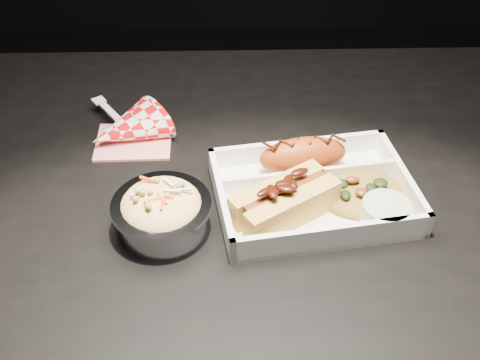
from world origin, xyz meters
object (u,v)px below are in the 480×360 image
object	(u,v)px
food_tray	(312,195)
napkin_fork	(127,130)
foil_coleslaw_cup	(162,210)
fried_pastry	(303,156)
hotdog	(285,200)
dining_table	(261,241)

from	to	relation	value
food_tray	napkin_fork	distance (m)	0.30
napkin_fork	foil_coleslaw_cup	bearing A→B (deg)	-15.67
fried_pastry	hotdog	bearing A→B (deg)	-110.01
dining_table	food_tray	distance (m)	0.12
food_tray	fried_pastry	xyz separation A→B (m)	(-0.01, 0.05, 0.02)
dining_table	hotdog	size ratio (longest dim) A/B	8.31
fried_pastry	hotdog	xyz separation A→B (m)	(-0.03, -0.09, -0.00)
food_tray	hotdog	bearing A→B (deg)	-149.23
fried_pastry	foil_coleslaw_cup	world-z (taller)	foil_coleslaw_cup
fried_pastry	dining_table	bearing A→B (deg)	-144.71
dining_table	hotdog	world-z (taller)	hotdog
dining_table	napkin_fork	xyz separation A→B (m)	(-0.19, 0.13, 0.11)
hotdog	fried_pastry	bearing A→B (deg)	37.12
napkin_fork	food_tray	bearing A→B (deg)	25.91
hotdog	napkin_fork	distance (m)	0.28
food_tray	napkin_fork	xyz separation A→B (m)	(-0.26, 0.14, 0.01)
foil_coleslaw_cup	napkin_fork	distance (m)	0.20
food_tray	foil_coleslaw_cup	size ratio (longest dim) A/B	2.24
food_tray	fried_pastry	size ratio (longest dim) A/B	2.28
fried_pastry	foil_coleslaw_cup	bearing A→B (deg)	-150.76
dining_table	fried_pastry	distance (m)	0.14
food_tray	fried_pastry	bearing A→B (deg)	90.00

